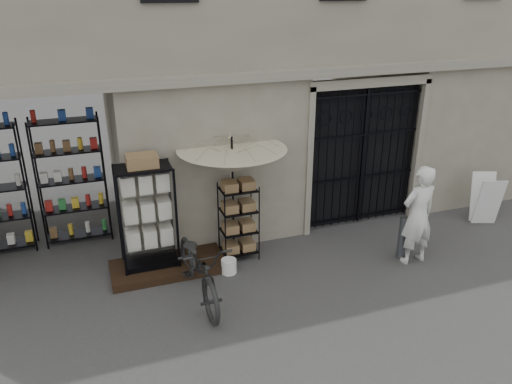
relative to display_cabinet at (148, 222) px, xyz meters
name	(u,v)px	position (x,y,z in m)	size (l,w,h in m)	color
ground	(329,291)	(2.68, -1.64, -0.96)	(80.00, 80.00, 0.00)	black
shop_recess	(31,182)	(-1.82, 1.16, 0.54)	(3.00, 1.70, 3.00)	black
shop_shelving	(32,186)	(-1.87, 1.66, 0.29)	(2.70, 0.50, 2.50)	black
iron_gate	(359,154)	(4.43, 0.63, 0.53)	(2.50, 0.21, 3.00)	black
step_platform	(169,266)	(0.28, -0.09, -0.89)	(2.00, 0.90, 0.15)	black
display_cabinet	(148,222)	(0.00, 0.00, 0.00)	(1.05, 0.87, 1.97)	black
wire_rack	(239,222)	(1.61, -0.05, -0.26)	(0.74, 0.62, 1.45)	black
market_umbrella	(232,154)	(1.55, 0.09, 1.01)	(2.10, 2.12, 2.75)	black
white_bucket	(229,266)	(1.27, -0.53, -0.83)	(0.27, 0.27, 0.26)	white
bicycle	(200,297)	(0.62, -1.08, -0.96)	(0.74, 1.11, 2.12)	black
steel_bollard	(402,238)	(4.43, -1.09, -0.55)	(0.15, 0.15, 0.83)	#595D64
shopkeeper	(412,261)	(4.57, -1.26, -0.96)	(0.68, 1.86, 0.44)	silver
easel_sign	(486,199)	(6.93, -0.41, -0.42)	(0.66, 0.71, 1.05)	silver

